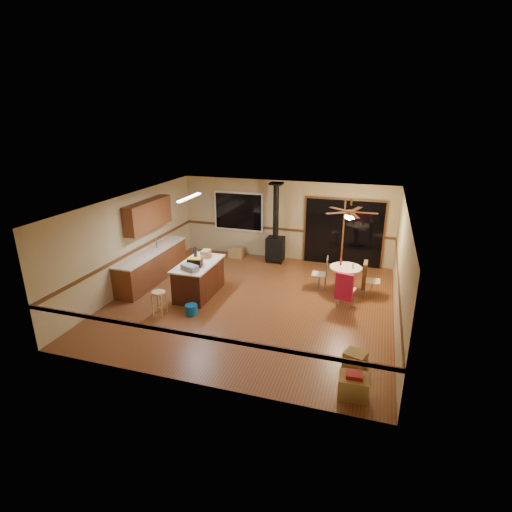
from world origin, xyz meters
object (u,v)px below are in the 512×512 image
at_px(toolbox_grey, 190,268).
at_px(box_under_window, 236,252).
at_px(bar_stool, 159,303).
at_px(dining_table, 345,276).
at_px(chair_left, 324,270).
at_px(toolbox_black, 195,263).
at_px(chair_near, 344,287).
at_px(box_corner_a, 353,386).
at_px(blue_bucket, 191,310).
at_px(chair_right, 366,275).
at_px(wood_stove, 275,240).
at_px(kitchen_island, 199,279).
at_px(box_corner_b, 355,360).

bearing_deg(toolbox_grey, box_under_window, 91.51).
xyz_separation_m(bar_stool, dining_table, (4.16, 2.49, 0.23)).
relative_size(dining_table, chair_left, 1.64).
distance_m(toolbox_black, chair_near, 3.82).
xyz_separation_m(bar_stool, chair_near, (4.22, 1.61, 0.30)).
bearing_deg(dining_table, chair_near, -86.09).
bearing_deg(box_corner_a, blue_bucket, 154.81).
bearing_deg(chair_right, box_under_window, 156.45).
bearing_deg(chair_near, chair_left, 123.57).
relative_size(chair_left, box_under_window, 1.12).
distance_m(chair_left, box_under_window, 3.70).
bearing_deg(box_under_window, chair_near, -36.10).
bearing_deg(toolbox_black, wood_stove, 68.87).
relative_size(kitchen_island, bar_stool, 2.85).
bearing_deg(bar_stool, blue_bucket, 15.68).
bearing_deg(box_under_window, toolbox_black, -88.34).
height_order(bar_stool, box_corner_a, bar_stool).
relative_size(chair_near, box_under_window, 1.52).
height_order(wood_stove, toolbox_grey, wood_stove).
distance_m(dining_table, chair_near, 0.88).
bearing_deg(wood_stove, toolbox_grey, -109.64).
bearing_deg(toolbox_black, bar_stool, -113.43).
relative_size(toolbox_black, box_under_window, 0.77).
bearing_deg(box_under_window, toolbox_grey, -88.49).
height_order(toolbox_black, chair_near, toolbox_black).
relative_size(dining_table, box_corner_a, 1.67).
bearing_deg(blue_bucket, chair_right, 30.68).
xyz_separation_m(toolbox_black, chair_left, (3.10, 1.53, -0.41)).
bearing_deg(toolbox_black, dining_table, 21.08).
height_order(toolbox_grey, dining_table, toolbox_grey).
height_order(wood_stove, bar_stool, wood_stove).
relative_size(kitchen_island, dining_table, 1.99).
relative_size(bar_stool, box_corner_a, 1.17).
xyz_separation_m(toolbox_black, chair_right, (4.21, 1.48, -0.40)).
height_order(toolbox_black, bar_stool, toolbox_black).
distance_m(wood_stove, box_corner_b, 5.98).
distance_m(chair_right, box_corner_a, 4.22).
bearing_deg(wood_stove, box_corner_b, -60.38).
relative_size(bar_stool, chair_left, 1.15).
bearing_deg(kitchen_island, chair_left, 22.25).
xyz_separation_m(toolbox_black, bar_stool, (-0.46, -1.07, -0.70)).
distance_m(toolbox_grey, chair_near, 3.86).
height_order(bar_stool, chair_left, chair_left).
bearing_deg(chair_left, bar_stool, -143.89).
height_order(toolbox_black, blue_bucket, toolbox_black).
bearing_deg(box_under_window, wood_stove, -2.08).
relative_size(toolbox_grey, chair_left, 0.85).
bearing_deg(chair_near, dining_table, 93.91).
relative_size(blue_bucket, chair_right, 0.43).
bearing_deg(blue_bucket, kitchen_island, 105.09).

